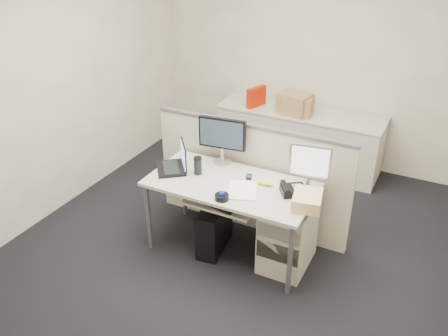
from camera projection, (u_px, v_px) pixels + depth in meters
The scene contains 27 objects.
floor at pixel (231, 249), 4.58m from camera, with size 4.00×4.50×0.01m, color black.
wall_back at pixel (313, 55), 5.70m from camera, with size 4.00×0.02×2.70m, color beige.
wall_front at pixel (16, 287), 2.17m from camera, with size 4.00×0.02×2.70m, color beige.
wall_left at pixel (52, 84), 4.73m from camera, with size 0.02×4.50×2.70m, color beige.
desk at pixel (231, 189), 4.26m from camera, with size 1.50×0.75×0.73m.
keyboard_tray at pixel (222, 203), 4.14m from camera, with size 0.62×0.32×0.02m, color beige.
drawer_pedestal at pixel (288, 234), 4.24m from camera, with size 0.40×0.55×0.65m, color beige.
cubicle_partition at pixel (251, 179), 4.66m from camera, with size 2.00×0.06×1.10m, color beige.
back_counter at pixel (299, 139), 5.92m from camera, with size 2.00×0.60×0.72m, color beige.
monitor_main at pixel (222, 141), 4.47m from camera, with size 0.46×0.18×0.46m, color black.
monitor_small at pixel (309, 169), 4.01m from camera, with size 0.36×0.18×0.44m, color #B7B7BC.
laptop at pixel (170, 157), 4.40m from camera, with size 0.34×0.25×0.25m, color black.
trackball at pixel (222, 197), 3.98m from camera, with size 0.12×0.12×0.05m, color black.
desk_phone at pixel (293, 190), 4.06m from camera, with size 0.20×0.17×0.06m, color black.
paper_stack at pixel (243, 191), 4.10m from camera, with size 0.25×0.31×0.01m, color white.
sticky_pad at pixel (241, 197), 4.01m from camera, with size 0.08×0.08×0.01m, color #FFF526.
travel_mug at pixel (198, 166), 4.35m from camera, with size 0.07×0.07×0.16m, color black.
banana at pixel (264, 183), 4.19m from camera, with size 0.17×0.04×0.04m, color #FFF42E.
cellphone at pixel (249, 177), 4.32m from camera, with size 0.05×0.10×0.01m, color black.
manila_folders at pixel (307, 200), 3.88m from camera, with size 0.23×0.29×0.11m, color #DDBD87.
keyboard at pixel (215, 202), 4.12m from camera, with size 0.44×0.16×0.02m, color black.
pc_tower_desk at pixel (214, 228), 4.49m from camera, with size 0.20×0.49×0.46m, color black.
pc_tower_spare_dark at pixel (227, 132), 6.49m from camera, with size 0.18×0.44×0.41m, color black.
pc_tower_spare_silver at pixel (203, 136), 6.41m from camera, with size 0.16×0.41×0.38m, color #B7B7BC.
cardboard_box_left at pixel (294, 104), 5.61m from camera, with size 0.36×0.27×0.27m, color #A3814B.
cardboard_box_right at pixel (298, 106), 5.60m from camera, with size 0.33×0.26×0.24m, color #A3814B.
red_binder at pixel (256, 98), 5.83m from camera, with size 0.07×0.29×0.27m, color #B61B03.
Camera 1 is at (1.59, -3.29, 2.86)m, focal length 38.00 mm.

